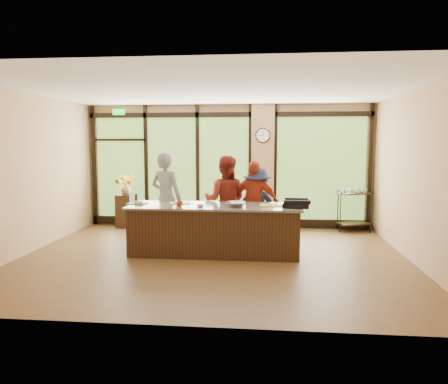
% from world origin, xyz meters
% --- Properties ---
extents(floor, '(7.00, 7.00, 0.00)m').
position_xyz_m(floor, '(0.00, 0.00, 0.00)').
color(floor, '#52391D').
rests_on(floor, ground).
extents(ceiling, '(7.00, 7.00, 0.00)m').
position_xyz_m(ceiling, '(0.00, 0.00, 3.00)').
color(ceiling, silver).
rests_on(ceiling, back_wall).
extents(back_wall, '(7.00, 0.00, 7.00)m').
position_xyz_m(back_wall, '(0.00, 3.00, 1.50)').
color(back_wall, tan).
rests_on(back_wall, floor).
extents(left_wall, '(0.00, 6.00, 6.00)m').
position_xyz_m(left_wall, '(-3.50, 0.00, 1.50)').
color(left_wall, tan).
rests_on(left_wall, floor).
extents(right_wall, '(0.00, 6.00, 6.00)m').
position_xyz_m(right_wall, '(3.50, 0.00, 1.50)').
color(right_wall, tan).
rests_on(right_wall, floor).
extents(window_wall, '(6.90, 0.12, 3.00)m').
position_xyz_m(window_wall, '(0.16, 2.95, 1.39)').
color(window_wall, tan).
rests_on(window_wall, floor).
extents(island_base, '(3.10, 1.00, 0.88)m').
position_xyz_m(island_base, '(0.00, 0.30, 0.44)').
color(island_base, '#301D10').
rests_on(island_base, floor).
extents(countertop, '(3.20, 1.10, 0.04)m').
position_xyz_m(countertop, '(0.00, 0.30, 0.90)').
color(countertop, slate).
rests_on(countertop, island_base).
extents(wall_clock, '(0.36, 0.04, 0.36)m').
position_xyz_m(wall_clock, '(0.85, 2.87, 2.25)').
color(wall_clock, black).
rests_on(wall_clock, window_wall).
extents(cook_left, '(0.81, 0.67, 1.89)m').
position_xyz_m(cook_left, '(-1.08, 0.99, 0.95)').
color(cook_left, gray).
rests_on(cook_left, floor).
extents(cook_midleft, '(0.92, 0.73, 1.82)m').
position_xyz_m(cook_midleft, '(0.13, 1.03, 0.91)').
color(cook_midleft, maroon).
rests_on(cook_midleft, floor).
extents(cook_midright, '(1.05, 0.56, 1.71)m').
position_xyz_m(cook_midright, '(0.72, 1.05, 0.86)').
color(cook_midright, '#A42E19').
rests_on(cook_midright, floor).
extents(cook_right, '(1.02, 0.59, 1.57)m').
position_xyz_m(cook_right, '(0.77, 1.15, 0.79)').
color(cook_right, '#1A2039').
rests_on(cook_right, floor).
extents(roasting_pan, '(0.52, 0.44, 0.08)m').
position_xyz_m(roasting_pan, '(1.50, 0.16, 0.96)').
color(roasting_pan, black).
rests_on(roasting_pan, countertop).
extents(mixing_bowl, '(0.40, 0.40, 0.09)m').
position_xyz_m(mixing_bowl, '(0.41, 0.14, 0.96)').
color(mixing_bowl, silver).
rests_on(mixing_bowl, countertop).
extents(cutting_board_left, '(0.38, 0.29, 0.01)m').
position_xyz_m(cutting_board_left, '(-1.50, 0.37, 0.93)').
color(cutting_board_left, '#398932').
rests_on(cutting_board_left, countertop).
extents(cutting_board_center, '(0.45, 0.38, 0.01)m').
position_xyz_m(cutting_board_center, '(-0.69, 0.47, 0.93)').
color(cutting_board_center, gold).
rests_on(cutting_board_center, countertop).
extents(cutting_board_right, '(0.43, 0.33, 0.01)m').
position_xyz_m(cutting_board_right, '(1.05, 0.34, 0.93)').
color(cutting_board_right, gold).
rests_on(cutting_board_right, countertop).
extents(prep_bowl_near, '(0.20, 0.20, 0.05)m').
position_xyz_m(prep_bowl_near, '(-1.45, 0.28, 0.95)').
color(prep_bowl_near, white).
rests_on(prep_bowl_near, countertop).
extents(prep_bowl_mid, '(0.16, 0.16, 0.04)m').
position_xyz_m(prep_bowl_mid, '(-0.23, 0.06, 0.94)').
color(prep_bowl_mid, white).
rests_on(prep_bowl_mid, countertop).
extents(prep_bowl_far, '(0.14, 0.14, 0.03)m').
position_xyz_m(prep_bowl_far, '(0.47, 0.45, 0.94)').
color(prep_bowl_far, white).
rests_on(prep_bowl_far, countertop).
extents(red_ramekin, '(0.15, 0.15, 0.10)m').
position_xyz_m(red_ramekin, '(-0.62, 0.06, 0.97)').
color(red_ramekin, '#A52410').
rests_on(red_ramekin, countertop).
extents(flower_stand, '(0.48, 0.48, 0.81)m').
position_xyz_m(flower_stand, '(-2.49, 2.65, 0.41)').
color(flower_stand, '#301D10').
rests_on(flower_stand, floor).
extents(flower_vase, '(0.30, 0.30, 0.28)m').
position_xyz_m(flower_vase, '(-2.49, 2.65, 0.95)').
color(flower_vase, olive).
rests_on(flower_vase, flower_stand).
extents(bar_cart, '(0.85, 0.68, 1.02)m').
position_xyz_m(bar_cart, '(3.00, 2.68, 0.61)').
color(bar_cart, '#301D10').
rests_on(bar_cart, floor).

